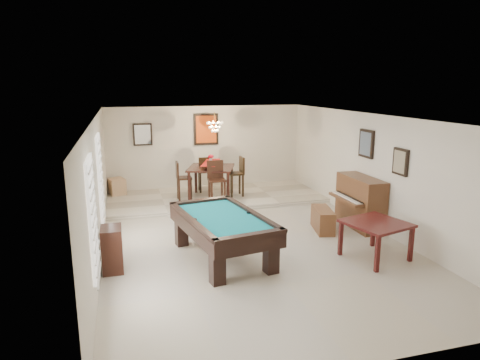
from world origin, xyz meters
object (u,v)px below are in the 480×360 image
upright_piano (355,202)px  chandelier (215,123)px  piano_bench (323,220)px  dining_chair_west (184,181)px  dining_chair_south (217,183)px  corner_bench (117,186)px  dining_table (211,180)px  dining_chair_north (205,174)px  square_table (375,240)px  dining_chair_east (236,177)px  apothecary_chest (112,249)px  flower_vase (211,158)px  pool_table (223,237)px

upright_piano → chandelier: 4.40m
piano_bench → dining_chair_west: size_ratio=0.85×
dining_chair_south → corner_bench: (-2.55, 1.90, -0.35)m
dining_table → corner_bench: 2.80m
dining_chair_north → dining_chair_west: 1.08m
square_table → upright_piano: upright_piano is taller
piano_bench → dining_chair_south: size_ratio=0.78×
dining_chair_west → dining_chair_east: bearing=-85.8°
square_table → apothecary_chest: apothecary_chest is taller
dining_chair_north → chandelier: bearing=110.7°
flower_vase → dining_chair_north: (-0.03, 0.77, -0.59)m
square_table → dining_chair_north: (-2.21, 5.51, 0.29)m
piano_bench → dining_chair_east: (-1.21, 3.09, 0.42)m
pool_table → chandelier: bearing=69.7°
upright_piano → dining_chair_north: 4.69m
pool_table → corner_bench: 5.44m
dining_chair_south → dining_chair_north: dining_chair_south is taller
square_table → chandelier: 5.62m
pool_table → square_table: (2.79, -0.79, -0.05)m
dining_table → dining_chair_south: dining_chair_south is taller
square_table → dining_table: dining_table is taller
dining_table → dining_chair_west: (-0.76, -0.03, 0.04)m
dining_table → dining_chair_south: (-0.01, -0.77, 0.08)m
corner_bench → chandelier: bearing=-19.5°
dining_table → dining_chair_north: dining_chair_north is taller
apothecary_chest → corner_bench: size_ratio=1.56×
dining_table → dining_chair_south: size_ratio=1.03×
upright_piano → dining_chair_south: size_ratio=1.21×
square_table → dining_chair_south: (-2.19, 3.98, 0.34)m
dining_table → dining_chair_north: (-0.03, 0.77, 0.03)m
apothecary_chest → flower_vase: (2.62, 3.99, 0.84)m
dining_chair_east → corner_bench: (-3.28, 1.08, -0.33)m
dining_table → chandelier: size_ratio=2.01×
dining_table → chandelier: chandelier is taller
pool_table → dining_table: size_ratio=2.02×
piano_bench → corner_bench: bearing=137.1°
apothecary_chest → chandelier: bearing=56.2°
dining_chair_south → dining_chair_east: 1.09m
dining_chair_west → dining_chair_east: (1.48, 0.07, 0.02)m
pool_table → corner_bench: bearing=101.2°
corner_bench → apothecary_chest: bearing=-90.7°
piano_bench → corner_bench: size_ratio=1.79×
pool_table → dining_chair_north: bearing=73.2°
upright_piano → dining_chair_west: 4.60m
corner_bench → dining_chair_west: bearing=-32.8°
pool_table → chandelier: (0.76, 4.12, 1.79)m
dining_chair_north → apothecary_chest: bearing=64.9°
piano_bench → chandelier: 4.15m
pool_table → dining_chair_south: size_ratio=2.09×
apothecary_chest → dining_table: bearing=56.7°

